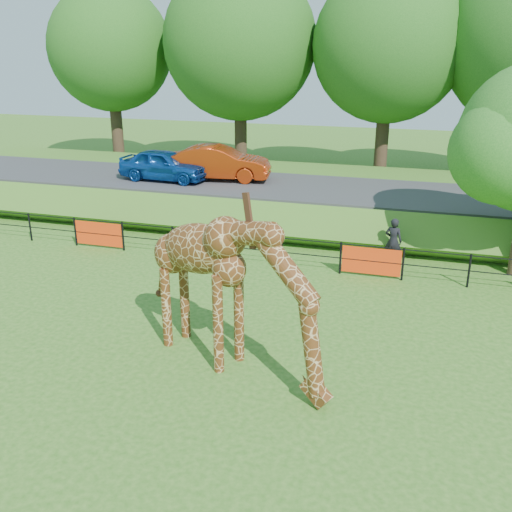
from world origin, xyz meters
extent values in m
plane|color=#2C6218|center=(0.00, 0.00, 0.00)|extent=(90.00, 90.00, 0.00)
cube|color=#2C6218|center=(0.00, 15.50, 0.65)|extent=(40.00, 9.00, 1.30)
cube|color=#303033|center=(0.00, 14.00, 1.36)|extent=(40.00, 5.00, 0.12)
imported|color=#154DAA|center=(-6.82, 13.47, 2.11)|extent=(4.17, 1.89, 1.39)
imported|color=#A12D0B|center=(-4.54, 14.28, 2.18)|extent=(4.82, 2.28, 1.53)
imported|color=black|center=(3.58, 9.51, 0.81)|extent=(0.65, 0.49, 1.62)
sphere|color=#1F611B|center=(6.58, 8.91, 4.12)|extent=(3.22, 3.22, 3.22)
cylinder|color=#2F1E15|center=(-14.00, 22.00, 2.50)|extent=(0.70, 0.70, 5.00)
sphere|color=#154D14|center=(-14.00, 22.00, 6.98)|extent=(7.20, 7.20, 7.20)
cylinder|color=#2F1E15|center=(-6.00, 22.00, 2.50)|extent=(0.70, 0.70, 5.00)
sphere|color=#154D14|center=(-6.00, 22.00, 7.31)|extent=(8.40, 8.40, 8.40)
cylinder|color=#2F1E15|center=(2.00, 22.00, 2.50)|extent=(0.70, 0.70, 5.00)
sphere|color=#154D14|center=(2.00, 22.00, 7.14)|extent=(7.80, 7.80, 7.80)
camera|label=1|loc=(4.35, -9.62, 7.08)|focal=40.00mm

